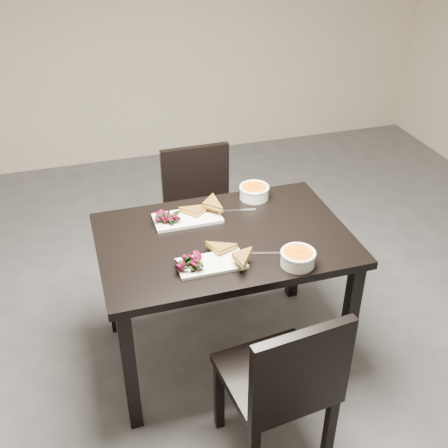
# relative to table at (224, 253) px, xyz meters

# --- Properties ---
(ground) EXTENTS (5.00, 5.00, 0.00)m
(ground) POSITION_rel_table_xyz_m (0.18, 0.09, -0.65)
(ground) COLOR #47474C
(ground) RESTS_ON ground
(table) EXTENTS (1.20, 0.80, 0.75)m
(table) POSITION_rel_table_xyz_m (0.00, 0.00, 0.00)
(table) COLOR black
(table) RESTS_ON ground
(chair_near) EXTENTS (0.46, 0.46, 0.85)m
(chair_near) POSITION_rel_table_xyz_m (0.04, -0.70, -0.17)
(chair_near) COLOR black
(chair_near) RESTS_ON ground
(chair_far) EXTENTS (0.42, 0.42, 0.85)m
(chair_far) POSITION_rel_table_xyz_m (0.07, 0.71, -0.17)
(chair_far) COLOR black
(chair_far) RESTS_ON ground
(plate_near) EXTENTS (0.30, 0.15, 0.02)m
(plate_near) POSITION_rel_table_xyz_m (-0.12, -0.20, 0.11)
(plate_near) COLOR white
(plate_near) RESTS_ON table
(sandwich_near) EXTENTS (0.18, 0.16, 0.05)m
(sandwich_near) POSITION_rel_table_xyz_m (-0.06, -0.19, 0.14)
(sandwich_near) COLOR #97661F
(sandwich_near) RESTS_ON plate_near
(salad_near) EXTENTS (0.09, 0.09, 0.04)m
(salad_near) POSITION_rel_table_xyz_m (-0.22, -0.20, 0.13)
(salad_near) COLOR black
(salad_near) RESTS_ON plate_near
(soup_bowl_near) EXTENTS (0.16, 0.16, 0.07)m
(soup_bowl_near) POSITION_rel_table_xyz_m (0.25, -0.31, 0.14)
(soup_bowl_near) COLOR white
(soup_bowl_near) RESTS_ON table
(cutlery_near) EXTENTS (0.18, 0.06, 0.00)m
(cutlery_near) POSITION_rel_table_xyz_m (0.16, -0.20, 0.10)
(cutlery_near) COLOR silver
(cutlery_near) RESTS_ON table
(plate_far) EXTENTS (0.34, 0.17, 0.02)m
(plate_far) POSITION_rel_table_xyz_m (-0.13, 0.20, 0.11)
(plate_far) COLOR white
(plate_far) RESTS_ON table
(sandwich_far) EXTENTS (0.21, 0.20, 0.05)m
(sandwich_far) POSITION_rel_table_xyz_m (-0.07, 0.18, 0.14)
(sandwich_far) COLOR #97661F
(sandwich_far) RESTS_ON plate_far
(salad_far) EXTENTS (0.10, 0.09, 0.05)m
(salad_far) POSITION_rel_table_xyz_m (-0.23, 0.20, 0.14)
(salad_far) COLOR black
(salad_far) RESTS_ON plate_far
(soup_bowl_far) EXTENTS (0.16, 0.16, 0.07)m
(soup_bowl_far) POSITION_rel_table_xyz_m (0.26, 0.31, 0.14)
(soup_bowl_far) COLOR white
(soup_bowl_far) RESTS_ON table
(cutlery_far) EXTENTS (0.18, 0.05, 0.00)m
(cutlery_far) POSITION_rel_table_xyz_m (0.14, 0.21, 0.10)
(cutlery_far) COLOR silver
(cutlery_far) RESTS_ON table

